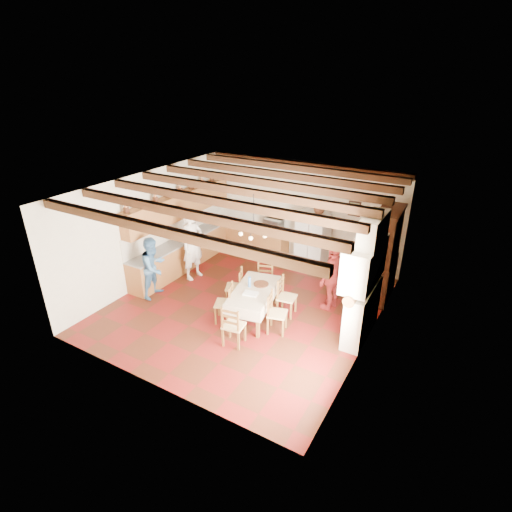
{
  "coord_description": "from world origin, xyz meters",
  "views": [
    {
      "loc": [
        4.49,
        -7.25,
        5.33
      ],
      "look_at": [
        0.1,
        0.3,
        1.25
      ],
      "focal_mm": 28.0,
      "sensor_mm": 36.0,
      "label": 1
    }
  ],
  "objects": [
    {
      "name": "countertop_back",
      "position": [
        -1.55,
        2.95,
        0.88
      ],
      "size": [
        2.34,
        0.62,
        0.04
      ],
      "primitive_type": "cube",
      "color": "gray",
      "rests_on": "lower_cabinets_back"
    },
    {
      "name": "fireplace",
      "position": [
        2.72,
        0.2,
        1.4
      ],
      "size": [
        0.56,
        1.6,
        2.8
      ],
      "primitive_type": null,
      "color": "beige",
      "rests_on": "ground"
    },
    {
      "name": "backsplash_left",
      "position": [
        -2.98,
        1.05,
        1.2
      ],
      "size": [
        0.03,
        4.3,
        0.6
      ],
      "primitive_type": "cube",
      "color": "beige",
      "rests_on": "ground"
    },
    {
      "name": "chair_right_far",
      "position": [
        1.05,
        0.13,
        0.48
      ],
      "size": [
        0.45,
        0.47,
        0.96
      ],
      "primitive_type": null,
      "rotation": [
        0.0,
        0.0,
        1.69
      ],
      "color": "brown",
      "rests_on": "floor"
    },
    {
      "name": "microwave",
      "position": [
        -0.82,
        2.95,
        1.05
      ],
      "size": [
        0.57,
        0.39,
        0.31
      ],
      "primitive_type": "imported",
      "rotation": [
        0.0,
        0.0,
        -0.02
      ],
      "color": "silver",
      "rests_on": "countertop_back"
    },
    {
      "name": "wall_right",
      "position": [
        3.01,
        0.0,
        1.5
      ],
      "size": [
        0.02,
        6.5,
        3.0
      ],
      "primitive_type": "cube",
      "color": "beige",
      "rests_on": "ground"
    },
    {
      "name": "ceiling_beams",
      "position": [
        0.0,
        0.0,
        2.91
      ],
      "size": [
        6.0,
        6.3,
        0.16
      ],
      "primitive_type": null,
      "color": "#392413",
      "rests_on": "ground"
    },
    {
      "name": "chandelier",
      "position": [
        0.42,
        -0.36,
        2.25
      ],
      "size": [
        0.47,
        0.47,
        0.03
      ],
      "primitive_type": "torus",
      "color": "black",
      "rests_on": "ground"
    },
    {
      "name": "dining_table",
      "position": [
        0.42,
        -0.36,
        0.65
      ],
      "size": [
        1.18,
        1.82,
        0.74
      ],
      "rotation": [
        0.0,
        0.0,
        0.21
      ],
      "color": "beige",
      "rests_on": "floor"
    },
    {
      "name": "backsplash_back",
      "position": [
        -1.55,
        3.23,
        1.2
      ],
      "size": [
        2.3,
        0.03,
        0.6
      ],
      "primitive_type": "cube",
      "color": "beige",
      "rests_on": "ground"
    },
    {
      "name": "chair_right_near",
      "position": [
        1.17,
        -0.6,
        0.48
      ],
      "size": [
        0.5,
        0.51,
        0.96
      ],
      "primitive_type": null,
      "rotation": [
        0.0,
        0.0,
        1.84
      ],
      "color": "brown",
      "rests_on": "floor"
    },
    {
      "name": "person_woman_red",
      "position": [
        1.85,
        0.95,
        0.86
      ],
      "size": [
        0.63,
        1.08,
        1.72
      ],
      "primitive_type": "imported",
      "rotation": [
        0.0,
        0.0,
        -1.79
      ],
      "color": "#A02826",
      "rests_on": "floor"
    },
    {
      "name": "wall_front",
      "position": [
        0.0,
        -3.26,
        1.5
      ],
      "size": [
        6.0,
        0.02,
        3.0
      ],
      "primitive_type": "cube",
      "color": "beige",
      "rests_on": "ground"
    },
    {
      "name": "lower_cabinets_back",
      "position": [
        -1.55,
        2.95,
        0.43
      ],
      "size": [
        2.3,
        0.6,
        0.86
      ],
      "primitive_type": "cube",
      "color": "brown",
      "rests_on": "ground"
    },
    {
      "name": "lower_cabinets_left",
      "position": [
        -2.7,
        1.05,
        0.43
      ],
      "size": [
        0.6,
        4.3,
        0.86
      ],
      "primitive_type": "cube",
      "color": "brown",
      "rests_on": "ground"
    },
    {
      "name": "wall_left",
      "position": [
        -3.01,
        0.0,
        1.5
      ],
      "size": [
        0.02,
        6.5,
        3.0
      ],
      "primitive_type": "cube",
      "color": "beige",
      "rests_on": "ground"
    },
    {
      "name": "chair_end_near",
      "position": [
        0.58,
        -1.46,
        0.48
      ],
      "size": [
        0.47,
        0.46,
        0.96
      ],
      "primitive_type": null,
      "rotation": [
        0.0,
        0.0,
        3.29
      ],
      "color": "brown",
      "rests_on": "floor"
    },
    {
      "name": "chair_left_near",
      "position": [
        -0.09,
        -0.84,
        0.48
      ],
      "size": [
        0.53,
        0.54,
        0.96
      ],
      "primitive_type": null,
      "rotation": [
        0.0,
        0.0,
        -1.17
      ],
      "color": "brown",
      "rests_on": "floor"
    },
    {
      "name": "wall_back",
      "position": [
        0.0,
        3.26,
        1.5
      ],
      "size": [
        6.0,
        0.02,
        3.0
      ],
      "primitive_type": "cube",
      "color": "beige",
      "rests_on": "ground"
    },
    {
      "name": "countertop_left",
      "position": [
        -2.7,
        1.05,
        0.88
      ],
      "size": [
        0.62,
        4.3,
        0.04
      ],
      "primitive_type": "cube",
      "color": "gray",
      "rests_on": "lower_cabinets_left"
    },
    {
      "name": "hutch",
      "position": [
        2.75,
        2.07,
        1.19
      ],
      "size": [
        0.6,
        1.33,
        2.37
      ],
      "primitive_type": null,
      "rotation": [
        0.0,
        0.0,
        0.04
      ],
      "color": "#381A12",
      "rests_on": "floor"
    },
    {
      "name": "chair_end_far",
      "position": [
        0.16,
        0.6,
        0.48
      ],
      "size": [
        0.53,
        0.51,
        0.96
      ],
      "primitive_type": null,
      "rotation": [
        0.0,
        0.0,
        0.33
      ],
      "color": "brown",
      "rests_on": "floor"
    },
    {
      "name": "chair_left_far",
      "position": [
        -0.3,
        -0.08,
        0.48
      ],
      "size": [
        0.54,
        0.55,
        0.96
      ],
      "primitive_type": null,
      "rotation": [
        0.0,
        0.0,
        -1.15
      ],
      "color": "brown",
      "rests_on": "floor"
    },
    {
      "name": "fridge_vase",
      "position": [
        0.68,
        2.81,
        1.86
      ],
      "size": [
        0.34,
        0.34,
        0.33
      ],
      "primitive_type": "imported",
      "rotation": [
        0.0,
        0.0,
        0.1
      ],
      "color": "#381A12",
      "rests_on": "refrigerator"
    },
    {
      "name": "person_man",
      "position": [
        -2.05,
        0.54,
        0.99
      ],
      "size": [
        0.56,
        0.77,
        1.98
      ],
      "primitive_type": "imported",
      "rotation": [
        0.0,
        0.0,
        1.45
      ],
      "color": "white",
      "rests_on": "floor"
    },
    {
      "name": "floor",
      "position": [
        0.0,
        0.0,
        -0.01
      ],
      "size": [
        6.0,
        6.5,
        0.02
      ],
      "primitive_type": "cube",
      "color": "#491E11",
      "rests_on": "ground"
    },
    {
      "name": "refrigerator",
      "position": [
        0.55,
        2.81,
        0.85
      ],
      "size": [
        0.89,
        0.74,
        1.69
      ],
      "primitive_type": "cube",
      "rotation": [
        0.0,
        0.0,
        -0.06
      ],
      "color": "white",
      "rests_on": "floor"
    },
    {
      "name": "wall_picture",
      "position": [
        1.55,
        3.23,
        1.85
      ],
      "size": [
        0.34,
        0.03,
        0.42
      ],
      "primitive_type": "cube",
      "color": "black",
      "rests_on": "ground"
    },
    {
      "name": "upper_cabinets",
      "position": [
        -2.83,
        1.05,
        1.85
      ],
      "size": [
        0.35,
        4.2,
        0.7
      ],
      "primitive_type": "cube",
      "color": "brown",
      "rests_on": "ground"
    },
    {
      "name": "person_woman_blue",
      "position": [
        -2.28,
        -0.75,
        0.8
      ],
      "size": [
        0.68,
        0.84,
        1.61
      ],
      "primitive_type": "imported",
      "rotation": [
        0.0,
        0.0,
        1.67
      ],
      "color": "teal",
      "rests_on": "floor"
    },
    {
      "name": "ceiling",
      "position": [
        0.0,
        0.0,
        3.01
      ],
      "size": [
        6.0,
        6.5,
        0.02
      ],
      "primitive_type": "cube",
      "color": "silver",
      "rests_on": "ground"
    }
  ]
}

